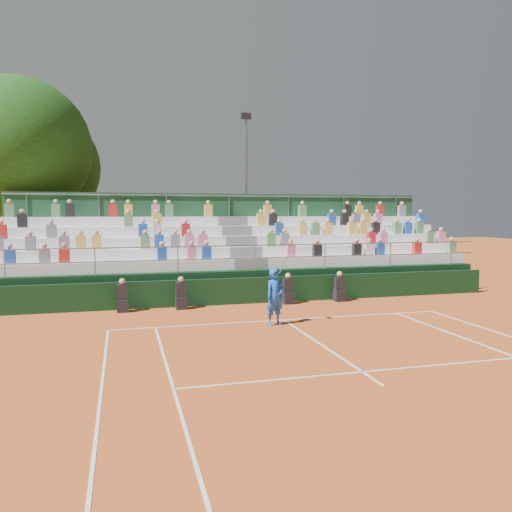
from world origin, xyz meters
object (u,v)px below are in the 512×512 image
object	(u,v)px
tree_west	(18,149)
floodlight_mast	(246,181)
tree_east	(40,167)
tennis_player	(275,297)

from	to	relation	value
tree_west	floodlight_mast	bearing A→B (deg)	9.48
tree_west	floodlight_mast	size ratio (longest dim) A/B	1.08
tree_east	floodlight_mast	distance (m)	11.31
tennis_player	tree_west	xyz separation A→B (m)	(-9.35, 12.34, 5.70)
tennis_player	tree_west	world-z (taller)	tree_west
floodlight_mast	tennis_player	bearing A→B (deg)	-100.44
tree_east	tree_west	bearing A→B (deg)	-110.45
tree_west	tree_east	distance (m)	2.12
tree_west	tennis_player	bearing A→B (deg)	-52.86
tennis_player	tree_east	bearing A→B (deg)	121.33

